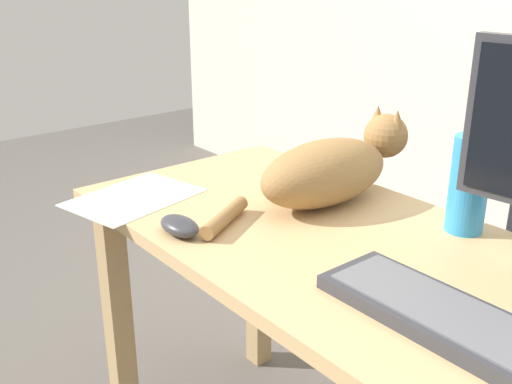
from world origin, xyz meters
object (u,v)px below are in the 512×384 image
(cat, at_px, (332,168))
(computer_mouse, at_px, (180,226))
(keyboard, at_px, (451,320))
(water_bottle, at_px, (469,183))

(cat, distance_m, computer_mouse, 0.39)
(keyboard, distance_m, cat, 0.55)
(water_bottle, bearing_deg, computer_mouse, -127.42)
(cat, distance_m, water_bottle, 0.31)
(computer_mouse, bearing_deg, water_bottle, 52.58)
(keyboard, bearing_deg, computer_mouse, -165.90)
(cat, height_order, computer_mouse, cat)
(cat, bearing_deg, keyboard, -25.85)
(keyboard, height_order, cat, cat)
(computer_mouse, bearing_deg, cat, 80.22)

